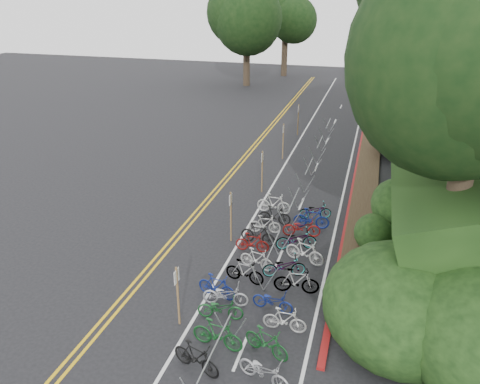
{
  "coord_description": "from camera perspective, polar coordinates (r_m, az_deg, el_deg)",
  "views": [
    {
      "loc": [
        6.42,
        -13.33,
        10.92
      ],
      "look_at": [
        0.23,
        7.76,
        1.3
      ],
      "focal_mm": 35.0,
      "sensor_mm": 36.0,
      "label": 1
    }
  ],
  "objects": [
    {
      "name": "bike_racks_rest",
      "position": [
        28.4,
        8.38,
        2.61
      ],
      "size": [
        1.14,
        23.0,
        1.17
      ],
      "color": "#92949A",
      "rests_on": "ground"
    },
    {
      "name": "signposts_rest",
      "position": [
        29.51,
        4.12,
        4.81
      ],
      "size": [
        0.08,
        18.4,
        2.5
      ],
      "color": "brown",
      "rests_on": "ground"
    },
    {
      "name": "red_curb",
      "position": [
        27.57,
        13.51,
        -0.27
      ],
      "size": [
        0.25,
        28.0,
        0.1
      ],
      "primitive_type": "cube",
      "color": "maroon",
      "rests_on": "ground"
    },
    {
      "name": "signpost_near",
      "position": [
        16.53,
        -7.61,
        -12.01
      ],
      "size": [
        0.08,
        0.4,
        2.34
      ],
      "color": "brown",
      "rests_on": "ground"
    },
    {
      "name": "bike_valet",
      "position": [
        19.58,
        3.88,
        -8.61
      ],
      "size": [
        3.28,
        13.38,
        1.09
      ],
      "color": "black",
      "rests_on": "ground"
    },
    {
      "name": "bike_front",
      "position": [
        18.2,
        -2.85,
        -11.38
      ],
      "size": [
        0.77,
        1.68,
        0.97
      ],
      "primitive_type": "imported",
      "rotation": [
        0.0,
        0.0,
        1.37
      ],
      "color": "navy",
      "rests_on": "ground"
    },
    {
      "name": "road_markings",
      "position": [
        26.49,
        2.26,
        -0.72
      ],
      "size": [
        7.47,
        80.0,
        0.01
      ],
      "color": "gold",
      "rests_on": "ground"
    },
    {
      "name": "embankment",
      "position": [
        34.06,
        27.07,
        6.85
      ],
      "size": [
        14.3,
        48.14,
        9.11
      ],
      "color": "black",
      "rests_on": "ground"
    },
    {
      "name": "ground",
      "position": [
        18.39,
        -7.72,
        -13.04
      ],
      "size": [
        120.0,
        120.0,
        0.0
      ],
      "primitive_type": "plane",
      "color": "black",
      "rests_on": "ground"
    },
    {
      "name": "bike_rack_front",
      "position": [
        14.94,
        -2.96,
        -18.93
      ],
      "size": [
        1.11,
        3.12,
        1.11
      ],
      "color": "#92949A",
      "rests_on": "ground"
    }
  ]
}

